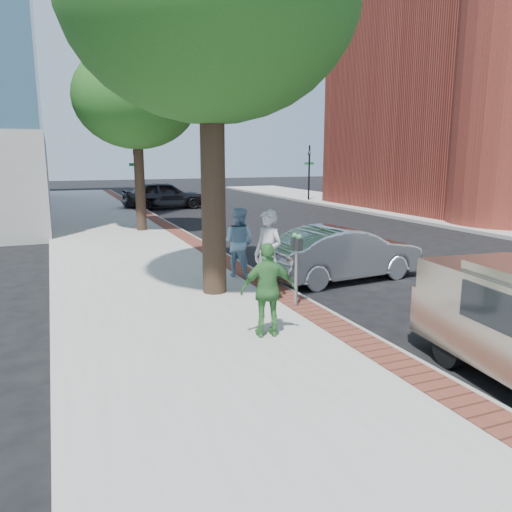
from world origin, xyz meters
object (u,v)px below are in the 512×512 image
person_green (268,290)px  bg_car (164,195)px  person_gray (268,255)px  parking_meter (297,255)px  person_officer (239,242)px  sedan_silver (344,253)px

person_green → bg_car: (3.00, 22.35, -0.12)m
person_gray → person_green: person_gray is taller
parking_meter → person_green: size_ratio=0.93×
parking_meter → bg_car: size_ratio=0.31×
person_officer → person_green: (-1.03, -4.18, -0.07)m
person_gray → sedan_silver: 3.11m
person_officer → bg_car: (1.97, 18.17, -0.19)m
person_gray → bg_car: size_ratio=0.39×
person_green → sedan_silver: size_ratio=0.38×
person_officer → person_green: bearing=124.3°
person_gray → sedan_silver: person_gray is taller
person_gray → person_officer: size_ratio=1.11×
person_officer → bg_car: 18.28m
person_green → parking_meter: bearing=-122.6°
person_green → sedan_silver: (3.57, 3.38, -0.25)m
person_gray → sedan_silver: (2.73, 1.44, -0.41)m
person_gray → person_green: 2.12m
sedan_silver → bg_car: bearing=-3.9°
bg_car → parking_meter: bearing=172.8°
sedan_silver → bg_car: bg_car is taller
person_gray → sedan_silver: size_ratio=0.46×
parking_meter → person_gray: person_gray is taller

